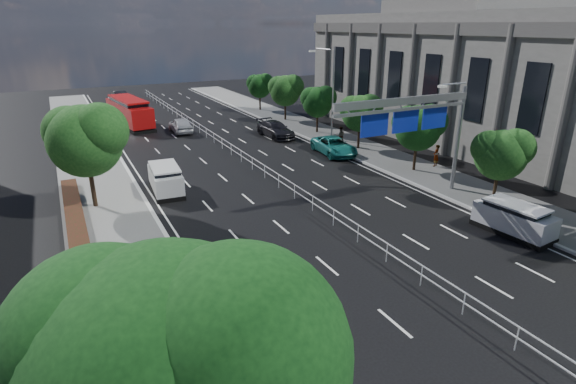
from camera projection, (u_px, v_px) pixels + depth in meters
ground at (447, 304)px, 18.76m from camera, size 160.00×160.00×0.00m
kerb_near at (248, 375)px, 14.88m from camera, size 0.25×140.00×0.15m
median_fence at (244, 158)px, 37.30m from camera, size 0.05×85.00×1.02m
hedge_near at (93, 321)px, 17.09m from camera, size 1.00×36.00×0.44m
toilet_sign at (182, 319)px, 13.03m from camera, size 1.62×0.18×4.34m
overhead_gantry at (417, 116)px, 28.05m from camera, size 10.24×0.38×7.45m
streetlight_far at (331, 88)px, 43.07m from camera, size 2.78×2.40×9.00m
civic_hall at (464, 74)px, 45.04m from camera, size 14.40×36.00×14.35m
near_tree_big at (173, 368)px, 7.93m from camera, size 5.72×5.33×7.71m
near_tree_back at (86, 137)px, 26.97m from camera, size 4.84×4.51×6.69m
far_tree_c at (502, 152)px, 28.19m from camera, size 3.52×3.28×4.94m
far_tree_d at (419, 125)px, 34.33m from camera, size 3.85×3.59×5.34m
far_tree_e at (361, 111)px, 40.62m from camera, size 3.63×3.38×5.13m
far_tree_f at (318, 100)px, 46.89m from camera, size 3.52×3.28×5.02m
far_tree_g at (286, 89)px, 53.04m from camera, size 3.96×3.69×5.45m
far_tree_h at (260, 85)px, 59.39m from camera, size 3.41×3.18×4.91m
white_minivan at (166, 179)px, 30.95m from camera, size 2.21×4.49×1.89m
red_bus at (129, 111)px, 51.15m from camera, size 3.81×10.68×3.12m
near_car_silver at (180, 125)px, 48.21m from camera, size 1.97×4.70×1.59m
near_car_dark at (119, 96)px, 67.08m from camera, size 2.18×5.12×1.64m
silver_minivan at (514, 219)px, 24.80m from camera, size 2.17×4.37×1.76m
parked_car_teal at (334, 146)px, 40.08m from camera, size 3.01×5.65×1.51m
parked_car_dark at (275, 129)px, 46.24m from camera, size 2.50×5.52×1.57m
pedestrian_a at (436, 156)px, 36.17m from camera, size 0.77×0.66×1.77m
pedestrian_b at (340, 136)px, 42.65m from camera, size 1.06×0.98×1.74m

